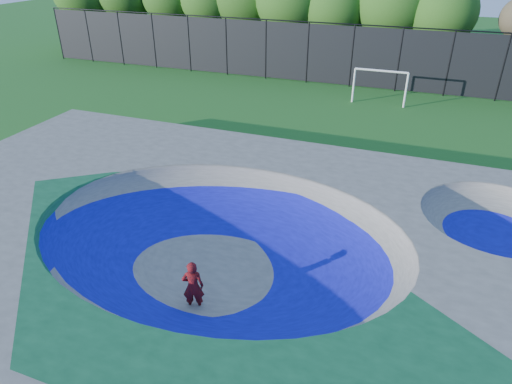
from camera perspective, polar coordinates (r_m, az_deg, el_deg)
ground at (r=13.89m, az=-4.50°, el=-9.58°), size 120.00×120.00×0.00m
skate_deck at (r=13.44m, az=-4.62°, el=-7.07°), size 22.00×14.00×1.50m
skater at (r=12.17m, az=-7.87°, el=-11.63°), size 0.66×0.55×1.54m
skateboard at (r=12.66m, az=-7.64°, el=-14.20°), size 0.81×0.49×0.05m
soccer_goal at (r=28.53m, az=15.27°, el=13.28°), size 3.16×0.12×2.09m
fence at (r=31.83m, az=11.92°, el=16.41°), size 48.09×0.09×4.04m
treeline at (r=36.19m, az=11.67°, el=22.40°), size 53.49×7.18×8.01m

